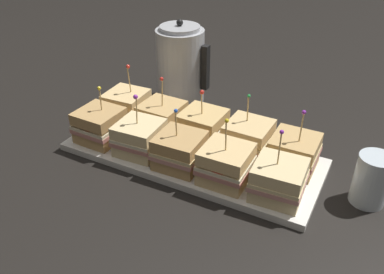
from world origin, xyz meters
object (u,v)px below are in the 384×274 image
(drinking_glass, at_px, (372,180))
(sandwich_front_far_right, at_px, (279,180))
(sandwich_front_far_left, at_px, (100,125))
(sandwich_front_right, at_px, (226,164))
(sandwich_back_center, at_px, (202,127))
(sandwich_front_left, at_px, (140,138))
(sandwich_front_center, at_px, (180,151))
(kettle_steel, at_px, (181,65))
(sandwich_back_right, at_px, (248,138))
(serving_platter, at_px, (192,155))
(sandwich_back_far_right, at_px, (294,152))
(sandwich_back_far_left, at_px, (127,106))
(sandwich_back_left, at_px, (162,117))

(drinking_glass, bearing_deg, sandwich_front_far_right, -151.94)
(sandwich_front_far_left, bearing_deg, drinking_glass, 7.71)
(sandwich_front_right, xyz_separation_m, sandwich_back_center, (-0.12, 0.12, 0.00))
(sandwich_front_left, bearing_deg, drinking_glass, 9.43)
(sandwich_front_far_left, xyz_separation_m, sandwich_front_center, (0.24, -0.00, -0.00))
(kettle_steel, bearing_deg, sandwich_front_left, -78.23)
(sandwich_back_center, height_order, sandwich_back_right, sandwich_back_right)
(serving_platter, distance_m, sandwich_front_center, 0.08)
(sandwich_back_far_right, bearing_deg, sandwich_back_far_left, 179.22)
(kettle_steel, bearing_deg, sandwich_front_far_right, -38.49)
(sandwich_back_center, bearing_deg, sandwich_front_left, -134.66)
(sandwich_front_right, xyz_separation_m, sandwich_front_far_right, (0.12, 0.00, -0.00))
(sandwich_front_far_right, height_order, sandwich_back_right, sandwich_front_far_right)
(sandwich_back_center, bearing_deg, drinking_glass, -3.88)
(sandwich_front_far_left, bearing_deg, sandwich_front_left, 0.23)
(sandwich_front_right, height_order, sandwich_back_right, sandwich_front_right)
(sandwich_front_left, xyz_separation_m, sandwich_back_center, (0.12, 0.12, 0.00))
(sandwich_back_left, relative_size, sandwich_back_right, 1.03)
(sandwich_back_right, bearing_deg, sandwich_back_left, -178.80)
(sandwich_back_left, distance_m, sandwich_back_right, 0.25)
(sandwich_front_left, distance_m, sandwich_back_far_left, 0.17)
(sandwich_back_far_left, height_order, kettle_steel, kettle_steel)
(sandwich_front_left, height_order, sandwich_back_right, same)
(sandwich_back_far_left, relative_size, sandwich_back_far_right, 1.05)
(serving_platter, distance_m, sandwich_front_right, 0.15)
(sandwich_front_far_left, height_order, sandwich_front_center, same)
(sandwich_back_left, relative_size, sandwich_back_far_right, 1.01)
(sandwich_back_right, relative_size, kettle_steel, 0.60)
(sandwich_back_center, xyz_separation_m, sandwich_back_far_right, (0.24, -0.00, -0.00))
(sandwich_front_far_right, distance_m, sandwich_back_far_right, 0.12)
(sandwich_front_center, height_order, kettle_steel, kettle_steel)
(sandwich_back_far_left, bearing_deg, sandwich_front_center, -27.03)
(sandwich_front_far_left, distance_m, drinking_glass, 0.67)
(sandwich_front_far_left, xyz_separation_m, sandwich_front_left, (0.12, 0.00, -0.00))
(serving_platter, xyz_separation_m, sandwich_back_far_left, (-0.24, 0.06, 0.05))
(sandwich_front_far_right, distance_m, sandwich_back_far_left, 0.50)
(sandwich_front_left, bearing_deg, sandwich_front_right, -1.60)
(sandwich_front_left, xyz_separation_m, drinking_glass, (0.53, 0.09, 0.00))
(sandwich_front_far_left, relative_size, drinking_glass, 1.28)
(sandwich_front_far_right, relative_size, sandwich_back_far_right, 1.02)
(sandwich_front_far_right, distance_m, sandwich_back_left, 0.38)
(sandwich_front_far_right, height_order, drinking_glass, sandwich_front_far_right)
(sandwich_front_far_left, height_order, sandwich_back_right, sandwich_back_right)
(sandwich_front_far_left, xyz_separation_m, sandwich_front_right, (0.36, -0.01, 0.00))
(sandwich_back_far_right, bearing_deg, sandwich_front_left, -162.33)
(sandwich_front_center, bearing_deg, drinking_glass, 12.53)
(sandwich_front_far_right, bearing_deg, serving_platter, 165.58)
(kettle_steel, bearing_deg, sandwich_front_center, -61.02)
(sandwich_front_center, distance_m, sandwich_front_far_right, 0.24)
(sandwich_back_far_left, bearing_deg, sandwich_front_left, -43.90)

